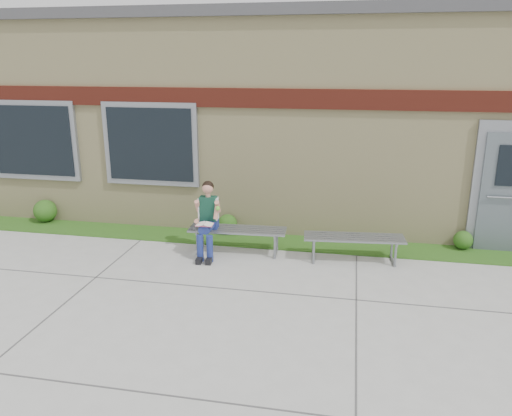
# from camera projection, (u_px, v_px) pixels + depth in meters

# --- Properties ---
(ground) EXTENTS (80.00, 80.00, 0.00)m
(ground) POSITION_uv_depth(u_px,v_px,m) (281.00, 310.00, 6.76)
(ground) COLOR #9E9E99
(ground) RESTS_ON ground
(grass_strip) EXTENTS (16.00, 0.80, 0.02)m
(grass_strip) POSITION_uv_depth(u_px,v_px,m) (302.00, 243.00, 9.21)
(grass_strip) COLOR #1E4713
(grass_strip) RESTS_ON ground
(school_building) EXTENTS (16.20, 6.22, 4.20)m
(school_building) POSITION_uv_depth(u_px,v_px,m) (319.00, 111.00, 11.80)
(school_building) COLOR beige
(school_building) RESTS_ON ground
(bench_left) EXTENTS (1.72, 0.56, 0.44)m
(bench_left) POSITION_uv_depth(u_px,v_px,m) (238.00, 234.00, 8.72)
(bench_left) COLOR gray
(bench_left) RESTS_ON ground
(bench_right) EXTENTS (1.70, 0.61, 0.43)m
(bench_right) POSITION_uv_depth(u_px,v_px,m) (354.00, 242.00, 8.35)
(bench_right) COLOR gray
(bench_right) RESTS_ON ground
(girl) EXTENTS (0.47, 0.77, 1.28)m
(girl) POSITION_uv_depth(u_px,v_px,m) (207.00, 218.00, 8.53)
(girl) COLOR navy
(girl) RESTS_ON ground
(shrub_west) EXTENTS (0.46, 0.46, 0.46)m
(shrub_west) POSITION_uv_depth(u_px,v_px,m) (45.00, 211.00, 10.36)
(shrub_west) COLOR #1E4713
(shrub_west) RESTS_ON grass_strip
(shrub_mid) EXTENTS (0.38, 0.38, 0.38)m
(shrub_mid) POSITION_uv_depth(u_px,v_px,m) (227.00, 224.00, 9.66)
(shrub_mid) COLOR #1E4713
(shrub_mid) RESTS_ON grass_strip
(shrub_east) EXTENTS (0.33, 0.33, 0.33)m
(shrub_east) POSITION_uv_depth(u_px,v_px,m) (463.00, 240.00, 8.87)
(shrub_east) COLOR #1E4713
(shrub_east) RESTS_ON grass_strip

